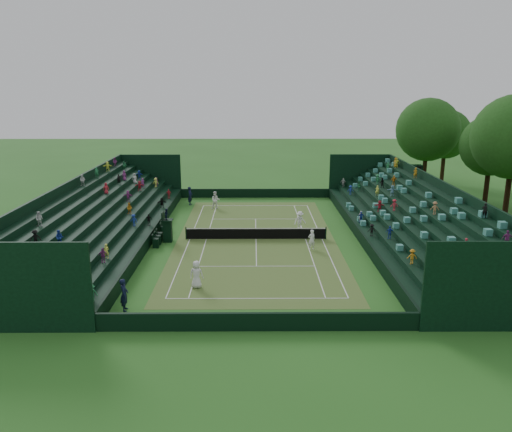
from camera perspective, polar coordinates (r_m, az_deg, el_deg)
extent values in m
plane|color=#29611E|center=(41.40, 0.00, -2.68)|extent=(160.00, 160.00, 0.00)
cube|color=#357D29|center=(41.39, 0.00, -2.67)|extent=(12.97, 26.77, 0.01)
cube|color=black|center=(56.64, -0.09, 2.62)|extent=(17.17, 0.20, 1.00)
cube|color=black|center=(26.44, 0.20, -11.99)|extent=(17.17, 0.20, 1.00)
cube|color=black|center=(42.16, 11.62, -1.96)|extent=(0.20, 31.77, 1.00)
cube|color=black|center=(42.07, -11.64, -1.99)|extent=(0.20, 31.77, 1.00)
cube|color=black|center=(42.26, 12.28, -1.95)|extent=(0.80, 32.00, 1.00)
cube|color=black|center=(42.38, 13.35, -1.65)|extent=(0.80, 32.00, 1.45)
cube|color=black|center=(42.52, 14.42, -1.35)|extent=(0.80, 32.00, 1.90)
cube|color=black|center=(42.67, 15.48, -1.05)|extent=(0.80, 32.00, 2.35)
cube|color=black|center=(42.83, 16.53, -0.75)|extent=(0.80, 32.00, 2.80)
cube|color=black|center=(43.02, 17.57, -0.46)|extent=(0.80, 32.00, 3.25)
cube|color=black|center=(43.21, 18.60, -0.17)|extent=(0.80, 32.00, 3.70)
cube|color=black|center=(43.43, 19.62, 0.12)|extent=(0.80, 32.00, 4.15)
cube|color=black|center=(43.51, 20.29, 0.60)|extent=(0.20, 32.00, 4.90)
cube|color=black|center=(42.17, -12.31, -1.99)|extent=(0.80, 32.00, 1.00)
cube|color=black|center=(42.28, -13.39, -1.69)|extent=(0.80, 32.00, 1.45)
cube|color=black|center=(42.41, -14.46, -1.39)|extent=(0.80, 32.00, 1.90)
cube|color=black|center=(42.55, -15.52, -1.10)|extent=(0.80, 32.00, 2.35)
cube|color=black|center=(42.71, -16.58, -0.80)|extent=(0.80, 32.00, 2.80)
cube|color=black|center=(42.88, -17.63, -0.51)|extent=(0.80, 32.00, 3.25)
cube|color=black|center=(43.07, -18.67, -0.22)|extent=(0.80, 32.00, 3.70)
cube|color=black|center=(43.28, -19.70, 0.07)|extent=(0.80, 32.00, 4.15)
cube|color=black|center=(43.36, -20.36, 0.55)|extent=(0.20, 32.00, 4.90)
cylinder|color=black|center=(41.61, -8.00, -1.97)|extent=(0.10, 0.10, 1.06)
cylinder|color=black|center=(41.68, 7.98, -1.94)|extent=(0.10, 0.10, 1.06)
cube|color=black|center=(41.26, 0.00, -2.07)|extent=(11.57, 0.02, 0.86)
cube|color=white|center=(41.13, 0.00, -1.44)|extent=(11.57, 0.04, 0.07)
cylinder|color=black|center=(59.12, 16.65, 3.51)|extent=(0.16, 0.16, 3.00)
cylinder|color=black|center=(59.57, 18.03, 3.48)|extent=(0.16, 0.16, 3.00)
cube|color=black|center=(59.04, 17.48, 5.21)|extent=(2.00, 1.00, 0.80)
cylinder|color=black|center=(52.36, 26.73, 1.82)|extent=(0.50, 0.50, 4.21)
cylinder|color=black|center=(57.87, 24.81, 2.75)|extent=(0.50, 0.50, 3.46)
sphere|color=#1D4814|center=(57.19, 25.31, 7.35)|extent=(6.32, 6.32, 6.32)
cylinder|color=black|center=(62.54, 18.64, 4.39)|extent=(0.50, 0.50, 3.98)
sphere|color=#1D4814|center=(61.87, 19.05, 9.31)|extent=(7.27, 7.27, 7.27)
cylinder|color=black|center=(69.39, 20.53, 4.95)|extent=(0.50, 0.50, 3.41)
sphere|color=#1D4814|center=(68.83, 20.88, 8.74)|extent=(6.23, 6.23, 6.23)
cube|color=black|center=(41.20, -10.07, -1.72)|extent=(0.68, 0.68, 1.76)
cube|color=black|center=(40.95, -10.13, -0.47)|extent=(0.88, 0.88, 0.10)
cube|color=black|center=(40.92, -10.62, -0.01)|extent=(0.08, 0.88, 0.68)
imported|color=black|center=(40.82, -10.16, 0.21)|extent=(0.48, 0.54, 0.91)
cube|color=black|center=(40.00, -11.37, -3.05)|extent=(0.46, 0.46, 0.74)
cube|color=black|center=(39.91, -11.73, -2.41)|extent=(0.06, 0.46, 0.46)
cube|color=black|center=(40.75, -11.16, -2.71)|extent=(0.46, 0.46, 0.74)
cube|color=black|center=(40.66, -11.52, -2.08)|extent=(0.06, 0.46, 0.46)
cube|color=black|center=(41.50, -10.96, -2.37)|extent=(0.46, 0.46, 0.74)
cube|color=black|center=(41.41, -11.31, -1.76)|extent=(0.06, 0.46, 0.46)
cube|color=black|center=(43.19, -10.53, -1.67)|extent=(0.46, 0.46, 0.74)
cube|color=black|center=(43.11, -10.87, -1.08)|extent=(0.06, 0.46, 0.46)
cube|color=black|center=(43.95, -10.36, -1.38)|extent=(0.46, 0.46, 0.74)
cube|color=black|center=(43.87, -10.68, -0.80)|extent=(0.06, 0.46, 0.46)
cube|color=black|center=(44.71, -10.18, -1.09)|extent=(0.46, 0.46, 0.74)
cube|color=black|center=(44.63, -10.50, -0.52)|extent=(0.06, 0.46, 0.46)
imported|color=white|center=(31.70, -6.82, -6.65)|extent=(0.93, 0.67, 1.78)
imported|color=white|center=(38.86, 6.37, -2.70)|extent=(0.69, 0.58, 1.61)
imported|color=white|center=(51.50, -4.64, 1.81)|extent=(0.94, 0.77, 1.82)
imported|color=white|center=(43.93, 5.04, -0.55)|extent=(1.26, 0.99, 1.70)
imported|color=black|center=(53.53, -7.54, 2.30)|extent=(0.62, 0.80, 1.95)
imported|color=black|center=(29.39, -14.83, -8.69)|extent=(0.53, 0.74, 1.90)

